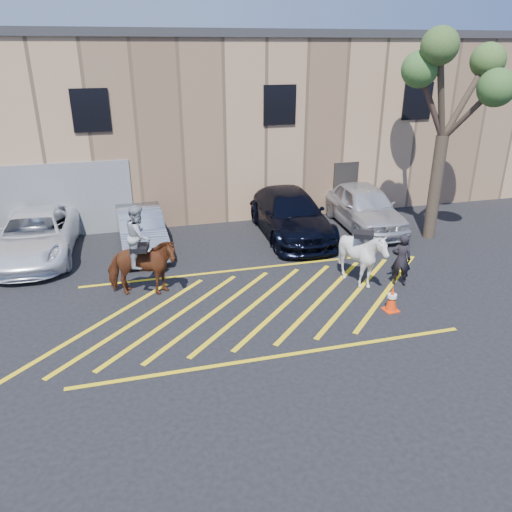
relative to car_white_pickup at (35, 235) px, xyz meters
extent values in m
plane|color=black|center=(6.21, -5.16, -0.76)|extent=(90.00, 90.00, 0.00)
imported|color=white|center=(0.00, 0.00, 0.00)|extent=(2.77, 5.59, 1.52)
imported|color=gray|center=(3.51, -0.21, -0.04)|extent=(1.75, 4.46, 1.45)
imported|color=black|center=(9.08, -0.18, 0.06)|extent=(2.48, 5.74, 1.65)
imported|color=silver|center=(12.17, -0.15, 0.09)|extent=(2.33, 5.12, 1.70)
imported|color=black|center=(10.87, -5.24, 0.05)|extent=(0.69, 0.58, 1.62)
cube|color=tan|center=(6.21, 6.84, 2.74)|extent=(32.00, 10.00, 7.00)
cube|color=#2D2D30|center=(6.21, 6.84, 6.39)|extent=(32.20, 10.20, 0.30)
cube|color=black|center=(2.21, 1.80, 3.84)|extent=(1.30, 0.08, 1.50)
cube|color=black|center=(9.21, 1.80, 3.84)|extent=(1.30, 0.08, 1.50)
cube|color=black|center=(15.21, 1.80, 3.84)|extent=(1.30, 0.08, 1.50)
cube|color=#38332D|center=(12.21, 1.80, 0.34)|extent=(1.10, 0.08, 2.20)
cube|color=yellow|center=(2.01, -5.46, -0.76)|extent=(4.20, 4.20, 0.01)
cube|color=yellow|center=(3.06, -5.46, -0.76)|extent=(4.20, 4.20, 0.01)
cube|color=yellow|center=(4.11, -5.46, -0.76)|extent=(4.20, 4.20, 0.01)
cube|color=yellow|center=(5.16, -5.46, -0.76)|extent=(4.20, 4.20, 0.01)
cube|color=yellow|center=(6.21, -5.46, -0.76)|extent=(4.20, 4.20, 0.01)
cube|color=yellow|center=(7.26, -5.46, -0.76)|extent=(4.20, 4.20, 0.01)
cube|color=yellow|center=(8.31, -5.46, -0.76)|extent=(4.20, 4.20, 0.01)
cube|color=yellow|center=(9.36, -5.46, -0.76)|extent=(4.20, 4.20, 0.01)
cube|color=yellow|center=(10.41, -5.46, -0.76)|extent=(4.20, 4.20, 0.01)
cube|color=yellow|center=(6.21, -2.96, -0.76)|extent=(9.50, 0.12, 0.01)
cube|color=yellow|center=(6.21, -7.96, -0.76)|extent=(9.50, 0.12, 0.01)
imported|color=maroon|center=(3.35, -3.94, 0.10)|extent=(2.20, 1.36, 1.73)
imported|color=#95999F|center=(3.35, -3.94, 1.06)|extent=(0.84, 0.98, 1.76)
cube|color=black|center=(3.35, -3.94, 0.71)|extent=(0.57, 0.65, 0.14)
imported|color=silver|center=(9.72, -4.97, 0.15)|extent=(2.08, 2.16, 1.83)
cube|color=black|center=(9.72, -4.97, 0.87)|extent=(0.71, 0.67, 0.14)
cube|color=#FF3B0A|center=(9.83, -6.65, -0.75)|extent=(0.41, 0.41, 0.03)
cone|color=#FF360A|center=(9.83, -6.65, -0.38)|extent=(0.32, 0.32, 0.70)
cylinder|color=white|center=(9.83, -6.65, -0.32)|extent=(0.25, 0.25, 0.10)
cylinder|color=#4D3F2F|center=(14.09, -1.83, 1.14)|extent=(0.44, 0.44, 3.80)
cylinder|color=#4E3C2F|center=(14.87, -1.69, 4.21)|extent=(1.76, 0.51, 2.68)
cylinder|color=#4B362D|center=(14.01, -0.97, 4.04)|extent=(0.33, 1.88, 2.34)
cylinder|color=#413027|center=(13.48, -1.83, 4.09)|extent=(1.40, 0.20, 2.39)
cylinder|color=#4C3D2E|center=(14.43, -2.56, 3.83)|extent=(0.78, 1.62, 1.96)
cylinder|color=#493B2C|center=(13.61, -2.10, 4.44)|extent=(1.16, 0.77, 3.11)
sphere|color=#496E2F|center=(15.65, -1.56, 5.48)|extent=(1.20, 1.20, 1.20)
sphere|color=#3A622A|center=(13.94, -0.11, 5.14)|extent=(1.20, 1.20, 1.20)
sphere|color=#4A7432|center=(12.87, -1.83, 5.23)|extent=(1.20, 1.20, 1.20)
sphere|color=#3B642B|center=(14.77, -3.29, 4.72)|extent=(1.20, 1.20, 1.20)
sphere|color=#4E692D|center=(13.14, -2.38, 5.95)|extent=(1.20, 1.20, 1.20)
camera|label=1|loc=(3.16, -17.32, 5.91)|focal=35.00mm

